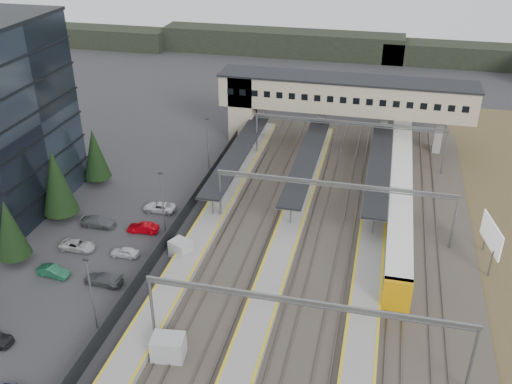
% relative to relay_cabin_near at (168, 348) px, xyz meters
% --- Properties ---
extents(ground, '(220.00, 220.00, 0.00)m').
position_rel_relay_cabin_near_xyz_m(ground, '(-0.25, 10.17, -1.21)').
color(ground, '#2B2B2D').
rests_on(ground, ground).
extents(car_park, '(10.43, 44.37, 1.29)m').
position_rel_relay_cabin_near_xyz_m(car_park, '(-13.74, 3.37, -0.61)').
color(car_park, silver).
rests_on(car_park, ground).
extents(lampposts, '(0.50, 53.25, 8.07)m').
position_rel_relay_cabin_near_xyz_m(lampposts, '(-8.25, 11.42, 3.13)').
color(lampposts, slate).
rests_on(lampposts, ground).
extents(fence, '(0.08, 90.00, 2.00)m').
position_rel_relay_cabin_near_xyz_m(fence, '(-6.75, 15.17, -0.21)').
color(fence, '#26282B').
rests_on(fence, ground).
extents(relay_cabin_near, '(3.13, 2.45, 2.42)m').
position_rel_relay_cabin_near_xyz_m(relay_cabin_near, '(0.00, 0.00, 0.00)').
color(relay_cabin_near, '#9FA0A4').
rests_on(relay_cabin_near, ground).
extents(relay_cabin_far, '(2.83, 2.64, 2.07)m').
position_rel_relay_cabin_near_xyz_m(relay_cabin_far, '(-4.45, 15.46, -0.18)').
color(relay_cabin_far, '#9FA0A4').
rests_on(relay_cabin_far, ground).
extents(rail_corridor, '(34.00, 90.00, 0.92)m').
position_rel_relay_cabin_near_xyz_m(rail_corridor, '(9.09, 15.17, -0.92)').
color(rail_corridor, '#38342A').
rests_on(rail_corridor, ground).
extents(canopies, '(23.10, 30.00, 3.28)m').
position_rel_relay_cabin_near_xyz_m(canopies, '(6.75, 37.17, 2.71)').
color(canopies, black).
rests_on(canopies, ground).
extents(footbridge, '(40.40, 6.40, 11.20)m').
position_rel_relay_cabin_near_xyz_m(footbridge, '(7.45, 52.17, 6.72)').
color(footbridge, tan).
rests_on(footbridge, ground).
extents(gantries, '(28.40, 62.28, 7.17)m').
position_rel_relay_cabin_near_xyz_m(gantries, '(11.75, 13.17, 4.79)').
color(gantries, slate).
rests_on(gantries, ground).
extents(train, '(2.85, 59.53, 3.59)m').
position_rel_relay_cabin_near_xyz_m(train, '(19.75, 40.41, 0.83)').
color(train, white).
rests_on(train, ground).
extents(billboard, '(1.36, 6.08, 5.27)m').
position_rel_relay_cabin_near_xyz_m(billboard, '(29.58, 22.19, 2.35)').
color(billboard, slate).
rests_on(billboard, ground).
extents(treeline_far, '(170.00, 19.00, 7.00)m').
position_rel_relay_cabin_near_xyz_m(treeline_far, '(23.56, 102.45, 1.74)').
color(treeline_far, black).
rests_on(treeline_far, ground).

